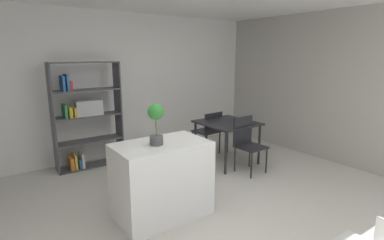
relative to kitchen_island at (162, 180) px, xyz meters
The scene contains 9 objects.
ground_plane 0.69m from the kitchen_island, 39.12° to the right, with size 8.71×8.71×0.00m, color beige.
back_partition 2.72m from the kitchen_island, 81.05° to the left, with size 6.34×0.06×2.72m, color white.
right_partition_gray 3.67m from the kitchen_island, ahead, with size 0.06×5.78×2.72m, color #B2ADA3.
kitchen_island is the anchor object (origin of this frame).
potted_plant_on_island 0.76m from the kitchen_island, 160.14° to the right, with size 0.19×0.19×0.48m.
open_bookshelf 2.25m from the kitchen_island, 97.12° to the left, with size 1.14×0.33×1.83m.
dining_table 2.12m from the kitchen_island, 26.54° to the left, with size 0.92×0.97×0.76m.
dining_chair_far 2.39m from the kitchen_island, 37.56° to the left, with size 0.48×0.47×0.86m.
dining_chair_near 1.93m from the kitchen_island, 13.05° to the left, with size 0.45×0.44×0.93m.
Camera 1 is at (-2.03, -2.63, 1.94)m, focal length 27.78 mm.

